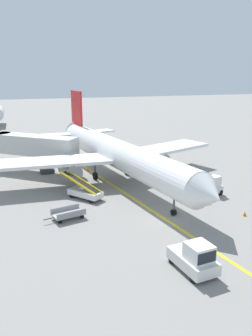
{
  "coord_description": "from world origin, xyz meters",
  "views": [
    {
      "loc": [
        -12.42,
        -26.64,
        12.88
      ],
      "look_at": [
        -1.08,
        9.05,
        2.5
      ],
      "focal_mm": 37.4,
      "sensor_mm": 36.0,
      "label": 1
    }
  ],
  "objects_px": {
    "airliner": "(116,153)",
    "safety_cone_nose_left": "(160,172)",
    "pushback_tug": "(195,258)",
    "baggage_cart_loaded": "(68,214)",
    "belt_loader_forward_hold": "(84,191)",
    "safety_cone_wingtip_left": "(209,176)",
    "safety_cone_nose_right": "(245,214)",
    "ground_crew_marshaller": "(204,193)",
    "baggage_tug_near_wing": "(213,187)",
    "jet_bridge": "(26,145)",
    "safety_cone_tail_area": "(88,170)",
    "safety_cone_wingtip_right": "(70,179)"
  },
  "relations": [
    {
      "from": "safety_cone_nose_left",
      "to": "airliner",
      "type": "bearing_deg",
      "value": -170.94
    },
    {
      "from": "safety_cone_nose_left",
      "to": "safety_cone_wingtip_right",
      "type": "bearing_deg",
      "value": 176.75
    },
    {
      "from": "belt_loader_forward_hold",
      "to": "baggage_cart_loaded",
      "type": "relative_size",
      "value": 1.23
    },
    {
      "from": "jet_bridge",
      "to": "pushback_tug",
      "type": "height_order",
      "value": "jet_bridge"
    },
    {
      "from": "pushback_tug",
      "to": "ground_crew_marshaller",
      "type": "height_order",
      "value": "pushback_tug"
    },
    {
      "from": "belt_loader_forward_hold",
      "to": "safety_cone_wingtip_left",
      "type": "distance_m",
      "value": 16.58
    },
    {
      "from": "belt_loader_forward_hold",
      "to": "safety_cone_nose_right",
      "type": "xyz_separation_m",
      "value": [
        13.2,
        -9.06,
        -0.56
      ]
    },
    {
      "from": "airliner",
      "to": "baggage_tug_near_wing",
      "type": "bearing_deg",
      "value": -44.52
    },
    {
      "from": "airliner",
      "to": "safety_cone_nose_left",
      "type": "relative_size",
      "value": 80.05
    },
    {
      "from": "jet_bridge",
      "to": "safety_cone_wingtip_left",
      "type": "relative_size",
      "value": 26.07
    },
    {
      "from": "safety_cone_nose_right",
      "to": "safety_cone_wingtip_left",
      "type": "xyz_separation_m",
      "value": [
        3.17,
        11.65,
        0.0
      ]
    },
    {
      "from": "safety_cone_nose_right",
      "to": "safety_cone_nose_left",
      "type": "bearing_deg",
      "value": 98.06
    },
    {
      "from": "baggage_cart_loaded",
      "to": "safety_cone_tail_area",
      "type": "bearing_deg",
      "value": 71.95
    },
    {
      "from": "safety_cone_tail_area",
      "to": "jet_bridge",
      "type": "bearing_deg",
      "value": 159.68
    },
    {
      "from": "airliner",
      "to": "safety_cone_nose_left",
      "type": "height_order",
      "value": "airliner"
    },
    {
      "from": "safety_cone_nose_right",
      "to": "safety_cone_wingtip_right",
      "type": "distance_m",
      "value": 20.77
    },
    {
      "from": "safety_cone_wingtip_left",
      "to": "safety_cone_wingtip_right",
      "type": "height_order",
      "value": "same"
    },
    {
      "from": "airliner",
      "to": "safety_cone_wingtip_left",
      "type": "height_order",
      "value": "airliner"
    },
    {
      "from": "safety_cone_nose_right",
      "to": "safety_cone_wingtip_left",
      "type": "bearing_deg",
      "value": 74.8
    },
    {
      "from": "pushback_tug",
      "to": "safety_cone_nose_left",
      "type": "relative_size",
      "value": 8.67
    },
    {
      "from": "airliner",
      "to": "safety_cone_wingtip_right",
      "type": "height_order",
      "value": "airliner"
    },
    {
      "from": "jet_bridge",
      "to": "belt_loader_forward_hold",
      "type": "xyz_separation_m",
      "value": [
        5.26,
        -12.87,
        -2.77
      ]
    },
    {
      "from": "baggage_tug_near_wing",
      "to": "safety_cone_wingtip_right",
      "type": "distance_m",
      "value": 16.93
    },
    {
      "from": "ground_crew_marshaller",
      "to": "safety_cone_wingtip_left",
      "type": "xyz_separation_m",
      "value": [
        4.92,
        7.21,
        -0.69
      ]
    },
    {
      "from": "ground_crew_marshaller",
      "to": "safety_cone_nose_right",
      "type": "xyz_separation_m",
      "value": [
        1.75,
        -4.44,
        -0.69
      ]
    },
    {
      "from": "belt_loader_forward_hold",
      "to": "safety_cone_nose_right",
      "type": "bearing_deg",
      "value": -34.48
    },
    {
      "from": "safety_cone_nose_left",
      "to": "safety_cone_tail_area",
      "type": "distance_m",
      "value": 9.57
    },
    {
      "from": "baggage_cart_loaded",
      "to": "safety_cone_nose_left",
      "type": "xyz_separation_m",
      "value": [
        13.48,
        10.71,
        -0.25
      ]
    },
    {
      "from": "pushback_tug",
      "to": "safety_cone_nose_right",
      "type": "height_order",
      "value": "pushback_tug"
    },
    {
      "from": "pushback_tug",
      "to": "safety_cone_tail_area",
      "type": "xyz_separation_m",
      "value": [
        -1.85,
        26.01,
        -0.77
      ]
    },
    {
      "from": "baggage_tug_near_wing",
      "to": "safety_cone_tail_area",
      "type": "xyz_separation_m",
      "value": [
        -10.89,
        13.28,
        -0.71
      ]
    },
    {
      "from": "baggage_cart_loaded",
      "to": "belt_loader_forward_hold",
      "type": "bearing_deg",
      "value": 63.16
    },
    {
      "from": "baggage_cart_loaded",
      "to": "pushback_tug",
      "type": "bearing_deg",
      "value": -59.27
    },
    {
      "from": "jet_bridge",
      "to": "safety_cone_wingtip_left",
      "type": "distance_m",
      "value": 24.17
    },
    {
      "from": "jet_bridge",
      "to": "safety_cone_tail_area",
      "type": "xyz_separation_m",
      "value": [
        7.67,
        -2.84,
        -3.32
      ]
    },
    {
      "from": "belt_loader_forward_hold",
      "to": "baggage_cart_loaded",
      "type": "height_order",
      "value": "belt_loader_forward_hold"
    },
    {
      "from": "baggage_cart_loaded",
      "to": "safety_cone_nose_left",
      "type": "relative_size",
      "value": 8.72
    },
    {
      "from": "jet_bridge",
      "to": "safety_cone_nose_right",
      "type": "height_order",
      "value": "jet_bridge"
    },
    {
      "from": "jet_bridge",
      "to": "pushback_tug",
      "type": "relative_size",
      "value": 3.01
    },
    {
      "from": "jet_bridge",
      "to": "safety_cone_wingtip_right",
      "type": "xyz_separation_m",
      "value": [
        4.81,
        -6.27,
        -3.32
      ]
    },
    {
      "from": "ground_crew_marshaller",
      "to": "safety_cone_tail_area",
      "type": "distance_m",
      "value": 17.23
    },
    {
      "from": "baggage_cart_loaded",
      "to": "safety_cone_wingtip_left",
      "type": "xyz_separation_m",
      "value": [
        18.77,
        7.35,
        -0.25
      ]
    },
    {
      "from": "belt_loader_forward_hold",
      "to": "safety_cone_wingtip_right",
      "type": "relative_size",
      "value": 10.76
    },
    {
      "from": "safety_cone_nose_left",
      "to": "safety_cone_tail_area",
      "type": "xyz_separation_m",
      "value": [
        -8.66,
        4.08,
        0.0
      ]
    },
    {
      "from": "pushback_tug",
      "to": "safety_cone_tail_area",
      "type": "height_order",
      "value": "pushback_tug"
    },
    {
      "from": "jet_bridge",
      "to": "ground_crew_marshaller",
      "type": "bearing_deg",
      "value": -46.33
    },
    {
      "from": "belt_loader_forward_hold",
      "to": "pushback_tug",
      "type": "bearing_deg",
      "value": -75.08
    },
    {
      "from": "pushback_tug",
      "to": "baggage_cart_loaded",
      "type": "relative_size",
      "value": 0.99
    },
    {
      "from": "safety_cone_wingtip_left",
      "to": "safety_cone_wingtip_right",
      "type": "distance_m",
      "value": 17.28
    },
    {
      "from": "safety_cone_wingtip_left",
      "to": "jet_bridge",
      "type": "bearing_deg",
      "value": 154.56
    }
  ]
}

